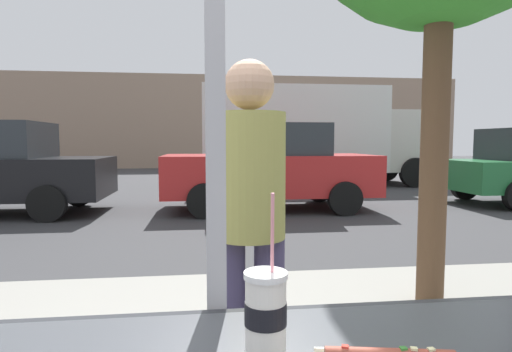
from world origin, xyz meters
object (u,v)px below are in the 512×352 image
(soda_cup_right, at_px, (266,312))
(pedestrian, at_px, (250,217))
(box_truck, at_px, (313,133))
(parked_car_red, at_px, (269,166))

(soda_cup_right, distance_m, pedestrian, 1.07)
(box_truck, height_order, pedestrian, box_truck)
(soda_cup_right, bearing_deg, parked_car_red, 81.25)
(parked_car_red, xyz_separation_m, box_truck, (2.13, 4.66, 0.77))
(box_truck, bearing_deg, parked_car_red, -114.59)
(soda_cup_right, relative_size, parked_car_red, 0.08)
(parked_car_red, bearing_deg, soda_cup_right, -98.75)
(parked_car_red, height_order, box_truck, box_truck)
(soda_cup_right, relative_size, box_truck, 0.04)
(soda_cup_right, distance_m, box_truck, 12.79)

